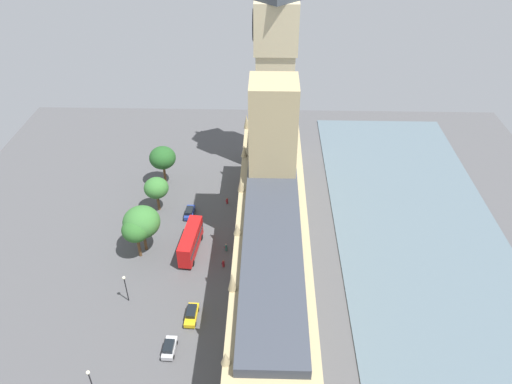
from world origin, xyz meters
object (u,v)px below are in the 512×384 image
(double_decker_bus_trailing, at_px, (191,241))
(car_yellow_cab_corner, at_px, (192,314))
(parliament_building, at_px, (271,229))
(clock_tower, at_px, (275,52))
(plane_tree_far_end, at_px, (136,230))
(plane_tree_opposite_hall, at_px, (156,188))
(car_silver_leading, at_px, (169,348))
(pedestrian_by_river_gate, at_px, (223,264))
(street_lamp_slot_12, at_px, (125,284))
(plane_tree_midblock, at_px, (142,222))
(street_lamp_slot_11, at_px, (90,380))
(car_blue_kerbside, at_px, (190,212))
(pedestrian_under_trees, at_px, (227,201))
(plane_tree_slot_10, at_px, (163,158))
(pedestrian_near_tower, at_px, (226,248))

(double_decker_bus_trailing, relative_size, car_yellow_cab_corner, 2.24)
(parliament_building, height_order, clock_tower, clock_tower)
(parliament_building, relative_size, clock_tower, 1.21)
(car_yellow_cab_corner, xyz_separation_m, plane_tree_far_end, (11.79, -14.64, 5.46))
(plane_tree_opposite_hall, distance_m, plane_tree_far_end, 14.45)
(car_silver_leading, bearing_deg, car_yellow_cab_corner, 70.82)
(pedestrian_by_river_gate, bearing_deg, plane_tree_opposite_hall, 51.73)
(car_silver_leading, height_order, street_lamp_slot_12, street_lamp_slot_12)
(car_yellow_cab_corner, xyz_separation_m, plane_tree_midblock, (11.09, -16.47, 5.85))
(double_decker_bus_trailing, xyz_separation_m, car_yellow_cab_corner, (-2.22, 16.03, -1.75))
(double_decker_bus_trailing, bearing_deg, car_silver_leading, -85.28)
(street_lamp_slot_11, bearing_deg, plane_tree_far_end, -89.61)
(plane_tree_midblock, bearing_deg, plane_tree_far_end, 69.04)
(car_blue_kerbside, relative_size, pedestrian_under_trees, 3.05)
(car_blue_kerbside, height_order, plane_tree_slot_10, plane_tree_slot_10)
(pedestrian_by_river_gate, distance_m, plane_tree_slot_10, 31.54)
(clock_tower, bearing_deg, plane_tree_opposite_hall, 39.31)
(car_yellow_cab_corner, height_order, plane_tree_far_end, plane_tree_far_end)
(double_decker_bus_trailing, bearing_deg, clock_tower, 70.16)
(clock_tower, bearing_deg, pedestrian_near_tower, 74.50)
(pedestrian_under_trees, distance_m, plane_tree_slot_10, 17.61)
(pedestrian_under_trees, xyz_separation_m, pedestrian_by_river_gate, (-0.76, 19.40, 0.04))
(pedestrian_near_tower, xyz_separation_m, plane_tree_far_end, (16.22, 1.84, 5.60))
(car_blue_kerbside, height_order, street_lamp_slot_11, street_lamp_slot_11)
(pedestrian_near_tower, relative_size, pedestrian_by_river_gate, 1.06)
(car_yellow_cab_corner, xyz_separation_m, car_silver_leading, (2.55, 6.58, -0.00))
(clock_tower, distance_m, car_yellow_cab_corner, 57.38)
(parliament_building, height_order, plane_tree_opposite_hall, parliament_building)
(parliament_building, relative_size, car_yellow_cab_corner, 13.44)
(pedestrian_near_tower, distance_m, street_lamp_slot_11, 35.21)
(clock_tower, xyz_separation_m, double_decker_bus_trailing, (15.66, 32.97, -24.92))
(car_silver_leading, height_order, pedestrian_by_river_gate, car_silver_leading)
(clock_tower, height_order, pedestrian_near_tower, clock_tower)
(parliament_building, height_order, plane_tree_far_end, parliament_building)
(pedestrian_under_trees, distance_m, pedestrian_by_river_gate, 19.42)
(car_yellow_cab_corner, xyz_separation_m, street_lamp_slot_11, (11.59, 14.65, 3.58))
(pedestrian_by_river_gate, distance_m, street_lamp_slot_12, 18.16)
(parliament_building, bearing_deg, plane_tree_midblock, -9.83)
(clock_tower, xyz_separation_m, pedestrian_under_trees, (9.97, 17.46, -26.88))
(plane_tree_opposite_hall, bearing_deg, car_blue_kerbside, 164.27)
(clock_tower, xyz_separation_m, plane_tree_slot_10, (24.72, 10.10, -20.69))
(car_yellow_cab_corner, bearing_deg, pedestrian_near_tower, -103.18)
(street_lamp_slot_11, bearing_deg, pedestrian_near_tower, -117.23)
(street_lamp_slot_11, xyz_separation_m, street_lamp_slot_12, (-0.21, -18.13, -0.41))
(pedestrian_by_river_gate, relative_size, plane_tree_far_end, 0.18)
(car_blue_kerbside, height_order, street_lamp_slot_12, street_lamp_slot_12)
(pedestrian_near_tower, relative_size, plane_tree_midblock, 0.17)
(plane_tree_far_end, bearing_deg, pedestrian_under_trees, -132.10)
(double_decker_bus_trailing, height_order, plane_tree_far_end, plane_tree_far_end)
(plane_tree_far_end, bearing_deg, car_blue_kerbside, -121.74)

